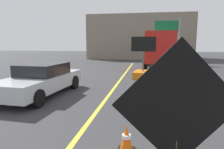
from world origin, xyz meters
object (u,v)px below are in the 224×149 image
(pickup_car, at_px, (41,79))
(highway_guide_sign, at_px, (172,33))
(roadwork_sign, at_px, (178,108))
(traffic_cone_curbside, at_px, (144,80))
(traffic_cone_near_sign, at_px, (126,139))
(traffic_cone_far_lane, at_px, (141,88))
(arrow_board_trailer, at_px, (143,71))
(box_truck, at_px, (160,49))
(traffic_cone_mid_lane, at_px, (142,106))

(pickup_car, height_order, highway_guide_sign, highway_guide_sign)
(pickup_car, relative_size, highway_guide_sign, 0.97)
(roadwork_sign, bearing_deg, traffic_cone_curbside, 93.64)
(roadwork_sign, relative_size, traffic_cone_near_sign, 3.99)
(traffic_cone_near_sign, xyz_separation_m, traffic_cone_far_lane, (0.16, 4.76, 0.05))
(arrow_board_trailer, relative_size, highway_guide_sign, 0.54)
(roadwork_sign, xyz_separation_m, traffic_cone_curbside, (-0.53, 8.40, -1.16))
(highway_guide_sign, bearing_deg, traffic_cone_far_lane, -100.85)
(box_truck, distance_m, traffic_cone_far_lane, 10.30)
(box_truck, distance_m, traffic_cone_curbside, 8.17)
(traffic_cone_far_lane, bearing_deg, box_truck, 82.48)
(roadwork_sign, distance_m, pickup_car, 7.49)
(roadwork_sign, distance_m, traffic_cone_curbside, 8.50)
(traffic_cone_near_sign, xyz_separation_m, traffic_cone_curbside, (0.24, 6.93, 0.02))
(roadwork_sign, xyz_separation_m, traffic_cone_far_lane, (-0.61, 6.22, -1.14))
(highway_guide_sign, bearing_deg, traffic_cone_near_sign, -98.76)
(arrow_board_trailer, xyz_separation_m, box_truck, (1.36, 5.46, 1.28))
(roadwork_sign, height_order, pickup_car, roadwork_sign)
(arrow_board_trailer, height_order, box_truck, box_truck)
(traffic_cone_far_lane, distance_m, traffic_cone_curbside, 2.18)
(roadwork_sign, height_order, traffic_cone_mid_lane, roadwork_sign)
(highway_guide_sign, relative_size, traffic_cone_near_sign, 8.55)
(arrow_board_trailer, xyz_separation_m, pickup_car, (-4.32, -5.31, 0.22))
(highway_guide_sign, distance_m, traffic_cone_near_sign, 20.36)
(pickup_car, bearing_deg, roadwork_sign, -48.43)
(arrow_board_trailer, xyz_separation_m, traffic_cone_far_lane, (0.02, -4.66, -0.15))
(traffic_cone_mid_lane, bearing_deg, traffic_cone_far_lane, 92.60)
(box_truck, height_order, pickup_car, box_truck)
(pickup_car, bearing_deg, traffic_cone_far_lane, 8.50)
(pickup_car, height_order, traffic_cone_mid_lane, pickup_car)
(arrow_board_trailer, distance_m, traffic_cone_mid_lane, 7.11)
(traffic_cone_near_sign, height_order, traffic_cone_curbside, traffic_cone_curbside)
(pickup_car, height_order, traffic_cone_far_lane, pickup_car)
(traffic_cone_curbside, bearing_deg, arrow_board_trailer, 92.19)
(traffic_cone_near_sign, bearing_deg, roadwork_sign, -62.32)
(arrow_board_trailer, relative_size, traffic_cone_far_lane, 3.98)
(arrow_board_trailer, relative_size, traffic_cone_curbside, 4.31)
(arrow_board_trailer, height_order, traffic_cone_mid_lane, arrow_board_trailer)
(box_truck, relative_size, pickup_car, 1.50)
(arrow_board_trailer, bearing_deg, box_truck, 76.02)
(highway_guide_sign, bearing_deg, pickup_car, -114.65)
(arrow_board_trailer, relative_size, traffic_cone_near_sign, 4.61)
(traffic_cone_mid_lane, bearing_deg, roadwork_sign, -82.54)
(traffic_cone_mid_lane, bearing_deg, box_truck, 84.44)
(traffic_cone_far_lane, bearing_deg, roadwork_sign, -84.44)
(roadwork_sign, xyz_separation_m, traffic_cone_mid_lane, (-0.49, 3.78, -1.17))
(pickup_car, bearing_deg, traffic_cone_near_sign, -44.53)
(roadwork_sign, height_order, traffic_cone_curbside, roadwork_sign)
(traffic_cone_far_lane, bearing_deg, traffic_cone_mid_lane, -87.40)
(traffic_cone_curbside, bearing_deg, roadwork_sign, -86.36)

